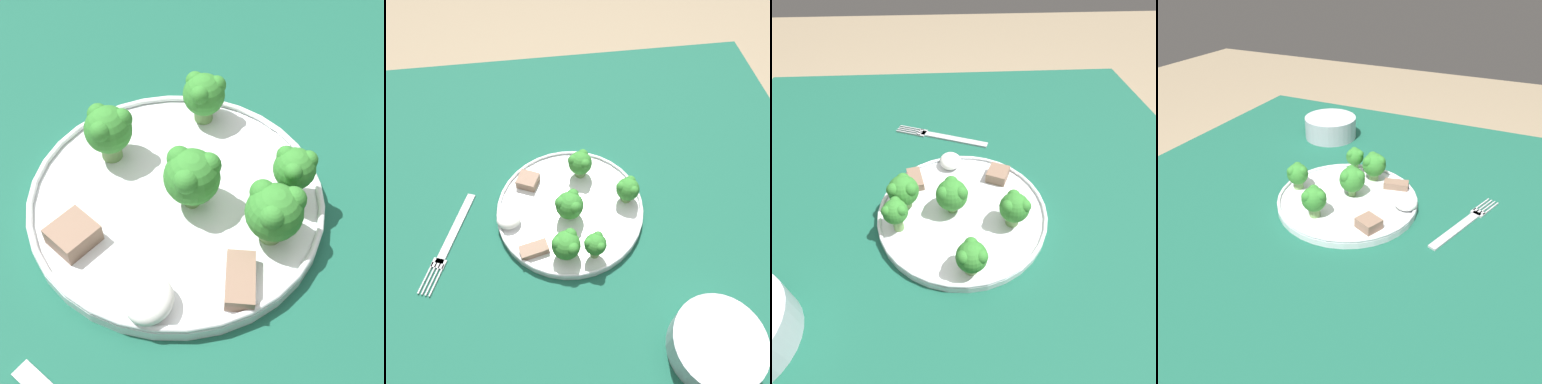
# 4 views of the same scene
# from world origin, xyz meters

# --- Properties ---
(ground_plane) EXTENTS (8.00, 8.00, 0.00)m
(ground_plane) POSITION_xyz_m (0.00, 0.00, 0.00)
(ground_plane) COLOR #9E896B
(table) EXTENTS (1.06, 0.99, 0.77)m
(table) POSITION_xyz_m (0.00, 0.00, 0.66)
(table) COLOR #195642
(table) RESTS_ON ground_plane
(dinner_plate) EXTENTS (0.27, 0.27, 0.02)m
(dinner_plate) POSITION_xyz_m (-0.02, -0.02, 0.78)
(dinner_plate) COLOR white
(dinner_plate) RESTS_ON table
(fork) EXTENTS (0.09, 0.20, 0.00)m
(fork) POSITION_xyz_m (0.21, 0.02, 0.78)
(fork) COLOR #B2B2B7
(fork) RESTS_ON table
(cream_bowl) EXTENTS (0.14, 0.14, 0.06)m
(cream_bowl) POSITION_xyz_m (-0.20, 0.26, 0.80)
(cream_bowl) COLOR #B7BCC6
(cream_bowl) RESTS_ON table
(broccoli_floret_near_rim_left) EXTENTS (0.05, 0.05, 0.06)m
(broccoli_floret_near_rim_left) POSITION_xyz_m (-0.00, 0.08, 0.82)
(broccoli_floret_near_rim_left) COLOR #709E56
(broccoli_floret_near_rim_left) RESTS_ON dinner_plate
(broccoli_floret_center_left) EXTENTS (0.05, 0.05, 0.06)m
(broccoli_floret_center_left) POSITION_xyz_m (-0.02, -0.00, 0.82)
(broccoli_floret_center_left) COLOR #709E56
(broccoli_floret_center_left) RESTS_ON dinner_plate
(broccoli_floret_back_left) EXTENTS (0.05, 0.05, 0.06)m
(broccoli_floret_back_left) POSITION_xyz_m (-0.05, -0.09, 0.82)
(broccoli_floret_back_left) COLOR #709E56
(broccoli_floret_back_left) RESTS_ON dinner_plate
(broccoli_floret_front_left) EXTENTS (0.04, 0.04, 0.05)m
(broccoli_floret_front_left) POSITION_xyz_m (-0.13, -0.02, 0.82)
(broccoli_floret_front_left) COLOR #709E56
(broccoli_floret_front_left) RESTS_ON dinner_plate
(broccoli_floret_center_back) EXTENTS (0.04, 0.04, 0.06)m
(broccoli_floret_center_back) POSITION_xyz_m (-0.05, 0.08, 0.83)
(broccoli_floret_center_back) COLOR #709E56
(broccoli_floret_center_back) RESTS_ON dinner_plate
(meat_slice_front_slice) EXTENTS (0.05, 0.05, 0.02)m
(meat_slice_front_slice) POSITION_xyz_m (0.06, -0.08, 0.80)
(meat_slice_front_slice) COLOR #846651
(meat_slice_front_slice) RESTS_ON dinner_plate
(meat_slice_middle_slice) EXTENTS (0.05, 0.03, 0.01)m
(meat_slice_middle_slice) POSITION_xyz_m (0.05, 0.06, 0.79)
(meat_slice_middle_slice) COLOR #846651
(meat_slice_middle_slice) RESTS_ON dinner_plate
(sauce_dollop) EXTENTS (0.04, 0.04, 0.02)m
(sauce_dollop) POSITION_xyz_m (0.10, 0.00, 0.80)
(sauce_dollop) COLOR white
(sauce_dollop) RESTS_ON dinner_plate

